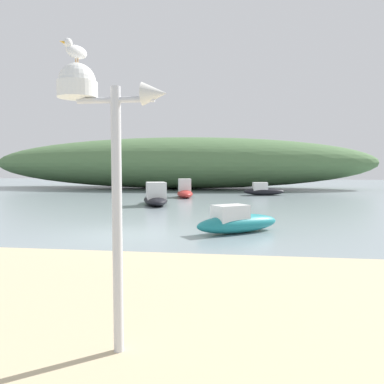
% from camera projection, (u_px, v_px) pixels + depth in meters
% --- Properties ---
extents(ground_plane, '(120.00, 120.00, 0.00)m').
position_uv_depth(ground_plane, '(124.00, 234.00, 13.74)').
color(ground_plane, gray).
extents(distant_hill, '(42.72, 11.75, 5.62)m').
position_uv_depth(distant_hill, '(177.00, 163.00, 42.62)').
color(distant_hill, '#517547').
rests_on(distant_hill, ground).
extents(mast_structure, '(1.31, 0.47, 3.45)m').
position_uv_depth(mast_structure, '(96.00, 119.00, 4.50)').
color(mast_structure, silver).
rests_on(mast_structure, beach_sand).
extents(seagull_on_radar, '(0.25, 0.36, 0.26)m').
position_uv_depth(seagull_on_radar, '(75.00, 50.00, 4.46)').
color(seagull_on_radar, orange).
rests_on(seagull_on_radar, mast_structure).
extents(motorboat_off_point, '(2.76, 4.53, 1.46)m').
position_uv_depth(motorboat_off_point, '(156.00, 197.00, 24.12)').
color(motorboat_off_point, black).
rests_on(motorboat_off_point, ground).
extents(motorboat_by_sandbar, '(3.39, 2.92, 1.04)m').
position_uv_depth(motorboat_by_sandbar, '(237.00, 222.00, 14.03)').
color(motorboat_by_sandbar, teal).
rests_on(motorboat_by_sandbar, ground).
extents(motorboat_east_reach, '(1.92, 3.45, 1.46)m').
position_uv_depth(motorboat_east_reach, '(185.00, 191.00, 30.00)').
color(motorboat_east_reach, '#B72D28').
rests_on(motorboat_east_reach, ground).
extents(motorboat_inner_mooring, '(3.53, 1.52, 1.10)m').
position_uv_depth(motorboat_inner_mooring, '(263.00, 190.00, 32.25)').
color(motorboat_inner_mooring, black).
rests_on(motorboat_inner_mooring, ground).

